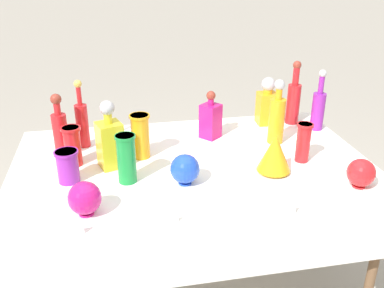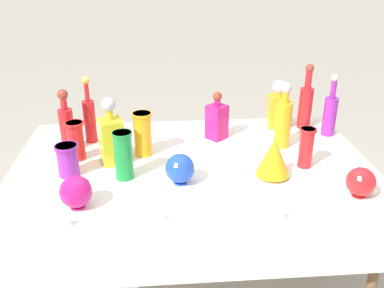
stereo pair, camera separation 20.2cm
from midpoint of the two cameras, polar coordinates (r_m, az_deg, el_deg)
name	(u,v)px [view 1 (the left image)]	position (r m, az deg, el deg)	size (l,w,h in m)	color
ground_plane	(192,284)	(2.51, -2.43, -18.24)	(40.00, 40.00, 0.00)	#A0998C
display_table	(193,175)	(2.07, -2.66, -4.23)	(1.71, 1.11, 0.76)	white
tall_bottle_0	(294,99)	(2.54, 11.20, 5.83)	(0.08, 0.08, 0.37)	red
tall_bottle_1	(82,122)	(2.29, -16.94, 2.79)	(0.06, 0.06, 0.36)	red
tall_bottle_2	(318,107)	(2.48, 14.29, 4.71)	(0.07, 0.07, 0.35)	purple
tall_bottle_3	(277,117)	(2.26, 8.75, 3.52)	(0.08, 0.08, 0.34)	orange
tall_bottle_4	(60,130)	(2.21, -19.72, 1.65)	(0.07, 0.07, 0.32)	red
square_decanter_0	(267,103)	(2.51, 7.71, 5.35)	(0.11, 0.11, 0.28)	orange
square_decanter_1	(211,119)	(2.31, -0.02, 3.30)	(0.13, 0.13, 0.26)	#C61972
square_decanter_2	(110,141)	(2.04, -13.72, 0.38)	(0.14, 0.14, 0.33)	yellow
slender_vase_0	(303,141)	(2.09, 11.99, 0.31)	(0.08, 0.08, 0.19)	red
slender_vase_1	(140,135)	(2.11, -9.66, 1.14)	(0.10, 0.10, 0.22)	orange
slender_vase_2	(72,145)	(2.11, -18.33, -0.16)	(0.09, 0.09, 0.19)	red
slender_vase_3	(126,157)	(1.89, -11.80, -1.84)	(0.09, 0.09, 0.22)	#198C38
slender_vase_4	(68,165)	(1.98, -19.10, -2.75)	(0.11, 0.11, 0.15)	purple
fluted_vase_0	(275,153)	(1.96, 8.09, -1.26)	(0.16, 0.16, 0.19)	orange
round_bowl_0	(185,169)	(1.86, -4.07, -3.42)	(0.13, 0.13, 0.14)	blue
round_bowl_1	(85,198)	(1.73, -17.44, -7.00)	(0.13, 0.13, 0.14)	#C61972
round_bowl_2	(361,173)	(1.94, 18.88, -3.74)	(0.12, 0.12, 0.13)	red
price_tag_left	(171,219)	(1.64, -6.47, -10.03)	(0.06, 0.01, 0.03)	white
price_tag_center	(287,208)	(1.70, 9.27, -8.54)	(0.06, 0.01, 0.05)	white
price_tag_right	(77,230)	(1.65, -18.53, -10.88)	(0.05, 0.01, 0.04)	white
cardboard_box_behind_left	(146,159)	(3.51, -7.80, -2.00)	(0.56, 0.33, 0.37)	tan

